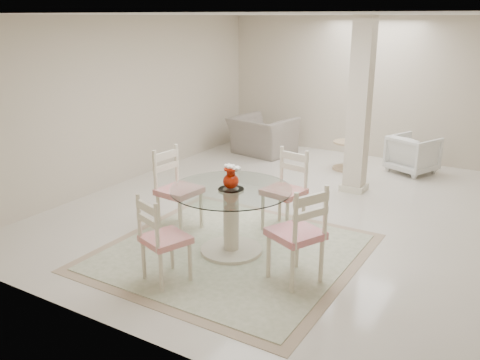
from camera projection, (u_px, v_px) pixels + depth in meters
The scene contains 13 objects.
ground at pixel (291, 209), 7.39m from camera, with size 7.00×7.00×0.00m, color silver.
room_shell at pixel (295, 80), 6.82m from camera, with size 6.02×7.02×2.71m.
column at pixel (360, 107), 7.79m from camera, with size 0.30×0.30×2.70m, color beige.
area_rug at pixel (231, 252), 6.03m from camera, with size 2.88×2.88×0.02m.
dining_table at pixel (231, 220), 5.91m from camera, with size 1.39×1.39×0.80m.
red_vase at pixel (231, 177), 5.75m from camera, with size 0.21×0.18×0.28m.
dining_chair_east at pixel (301, 228), 5.15m from camera, with size 0.64×0.64×1.20m.
dining_chair_north at pixel (287, 184), 6.55m from camera, with size 0.53×0.53×1.16m.
dining_chair_west at pixel (175, 183), 6.52m from camera, with size 0.52×0.52×1.20m.
dining_chair_south at pixel (159, 234), 5.17m from camera, with size 0.55×0.55×1.07m.
recliner_taupe at pixel (263, 136), 10.26m from camera, with size 1.15×1.01×0.75m, color gray.
armchair_white at pixel (413, 154), 9.04m from camera, with size 0.72×0.74×0.67m, color white.
side_table at pixel (346, 156), 9.24m from camera, with size 0.50×0.50×0.52m.
Camera 1 is at (2.92, -6.29, 2.67)m, focal length 38.00 mm.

